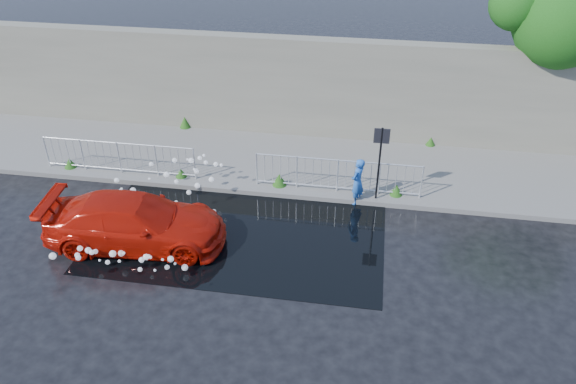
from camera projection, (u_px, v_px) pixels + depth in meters
name	position (u px, v px, depth m)	size (l,w,h in m)	color
ground	(213.00, 252.00, 14.97)	(90.00, 90.00, 0.00)	black
pavement	(253.00, 159.00, 19.10)	(30.00, 4.00, 0.15)	slate
curb	(239.00, 190.00, 17.43)	(30.00, 0.25, 0.16)	slate
retaining_wall	(264.00, 85.00, 19.95)	(30.00, 0.60, 3.50)	#6C695B
puddle	(240.00, 231.00, 15.74)	(8.00, 5.00, 0.01)	black
sign_post	(380.00, 152.00, 16.06)	(0.45, 0.06, 2.50)	black
tree	(572.00, 14.00, 17.29)	(4.94, 3.13, 6.30)	#332114
railing_left	(119.00, 156.00, 17.91)	(5.05, 0.05, 1.10)	silver
railing_right	(338.00, 174.00, 16.97)	(5.05, 0.05, 1.10)	silver
weeds	(246.00, 159.00, 18.62)	(12.17, 3.93, 0.42)	#245416
water_spray	(153.00, 210.00, 15.45)	(3.64, 5.43, 1.06)	white
red_car	(135.00, 222.00, 14.94)	(1.95, 4.79, 1.39)	#BD1407
person	(357.00, 182.00, 16.58)	(0.54, 0.36, 1.49)	blue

